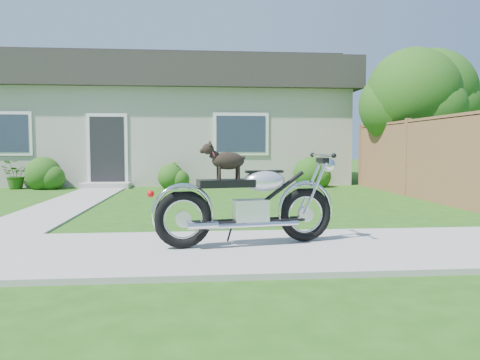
% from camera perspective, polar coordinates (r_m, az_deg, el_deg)
% --- Properties ---
extents(ground, '(80.00, 80.00, 0.00)m').
position_cam_1_polar(ground, '(5.54, -17.58, -8.60)').
color(ground, '#235114').
rests_on(ground, ground).
extents(sidewalk, '(24.00, 2.20, 0.04)m').
position_cam_1_polar(sidewalk, '(5.54, -17.58, -8.40)').
color(sidewalk, '#9E9B93').
rests_on(sidewalk, ground).
extents(walkway, '(1.20, 8.00, 0.03)m').
position_cam_1_polar(walkway, '(10.69, -19.70, -2.55)').
color(walkway, '#9E9B93').
rests_on(walkway, ground).
extents(house, '(12.60, 7.03, 4.50)m').
position_cam_1_polar(house, '(17.34, -9.16, 7.14)').
color(house, '#AEAB9D').
rests_on(house, ground).
extents(fence, '(0.12, 6.62, 1.90)m').
position_cam_1_polar(fence, '(12.16, 19.73, 2.58)').
color(fence, '#A17148').
rests_on(fence, ground).
extents(tree_near, '(2.64, 2.59, 3.97)m').
position_cam_1_polar(tree_near, '(14.11, 20.89, 9.23)').
color(tree_near, '#3D2B1C').
rests_on(tree_near, ground).
extents(tree_far, '(2.89, 2.87, 4.40)m').
position_cam_1_polar(tree_far, '(16.73, 22.76, 9.28)').
color(tree_far, '#3D2B1C').
rests_on(tree_far, ground).
extents(shrub_row, '(11.21, 1.01, 1.01)m').
position_cam_1_polar(shrub_row, '(14.03, -15.57, 0.67)').
color(shrub_row, '#255115').
rests_on(shrub_row, ground).
extents(potted_plant_left, '(0.84, 0.75, 0.83)m').
position_cam_1_polar(potted_plant_left, '(14.81, -25.85, 0.59)').
color(potted_plant_left, '#295817').
rests_on(potted_plant_left, ground).
extents(potted_plant_right, '(0.59, 0.59, 0.81)m').
position_cam_1_polar(potted_plant_right, '(13.87, -8.06, 0.72)').
color(potted_plant_right, '#396A1D').
rests_on(potted_plant_right, ground).
extents(motorcycle_with_dog, '(2.21, 0.72, 1.19)m').
position_cam_1_polar(motorcycle_with_dog, '(5.51, 1.16, -2.58)').
color(motorcycle_with_dog, black).
rests_on(motorcycle_with_dog, sidewalk).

